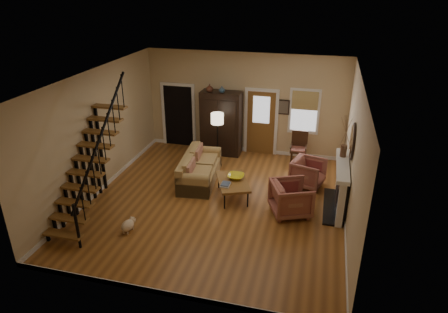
% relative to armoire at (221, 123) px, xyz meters
% --- Properties ---
extents(room, '(7.00, 7.33, 3.30)m').
position_rel_armoire_xyz_m(room, '(0.29, -1.39, 0.46)').
color(room, '#9B5D27').
rests_on(room, ground).
extents(staircase, '(0.94, 2.80, 3.20)m').
position_rel_armoire_xyz_m(staircase, '(-2.08, -4.45, 0.55)').
color(staircase, brown).
rests_on(staircase, ground).
extents(fireplace, '(0.33, 1.95, 2.30)m').
position_rel_armoire_xyz_m(fireplace, '(3.83, -2.65, -0.31)').
color(fireplace, black).
rests_on(fireplace, ground).
extents(armoire, '(1.30, 0.60, 2.10)m').
position_rel_armoire_xyz_m(armoire, '(0.00, 0.00, 0.00)').
color(armoire, black).
rests_on(armoire, ground).
extents(vase_a, '(0.24, 0.24, 0.25)m').
position_rel_armoire_xyz_m(vase_a, '(-0.35, -0.10, 1.17)').
color(vase_a, '#4C2619').
rests_on(vase_a, armoire).
extents(vase_b, '(0.20, 0.20, 0.21)m').
position_rel_armoire_xyz_m(vase_b, '(0.05, -0.10, 1.16)').
color(vase_b, '#334C60').
rests_on(vase_b, armoire).
extents(sofa, '(1.11, 2.18, 0.78)m').
position_rel_armoire_xyz_m(sofa, '(-0.08, -2.11, -0.66)').
color(sofa, '#A9864D').
rests_on(sofa, ground).
extents(coffee_table, '(1.19, 1.47, 0.49)m').
position_rel_armoire_xyz_m(coffee_table, '(1.05, -2.78, -0.80)').
color(coffee_table, brown).
rests_on(coffee_table, ground).
extents(bowl, '(0.44, 0.44, 0.11)m').
position_rel_armoire_xyz_m(bowl, '(1.10, -2.63, -0.50)').
color(bowl, gold).
rests_on(bowl, coffee_table).
extents(books, '(0.24, 0.32, 0.06)m').
position_rel_armoire_xyz_m(books, '(0.93, -3.08, -0.53)').
color(books, beige).
rests_on(books, coffee_table).
extents(armchair_left, '(1.22, 1.20, 0.85)m').
position_rel_armoire_xyz_m(armchair_left, '(2.62, -3.21, -0.62)').
color(armchair_left, maroon).
rests_on(armchair_left, ground).
extents(armchair_right, '(1.05, 1.04, 0.78)m').
position_rel_armoire_xyz_m(armchair_right, '(2.94, -1.61, -0.66)').
color(armchair_right, maroon).
rests_on(armchair_right, ground).
extents(floor_lamp, '(0.49, 0.49, 1.68)m').
position_rel_armoire_xyz_m(floor_lamp, '(0.11, -0.90, -0.21)').
color(floor_lamp, black).
rests_on(floor_lamp, ground).
extents(side_chair, '(0.54, 0.54, 1.02)m').
position_rel_armoire_xyz_m(side_chair, '(2.55, -0.20, -0.54)').
color(side_chair, '#3E2513').
rests_on(side_chair, ground).
extents(dog, '(0.31, 0.45, 0.30)m').
position_rel_armoire_xyz_m(dog, '(-0.93, -4.95, -0.90)').
color(dog, beige).
rests_on(dog, ground).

